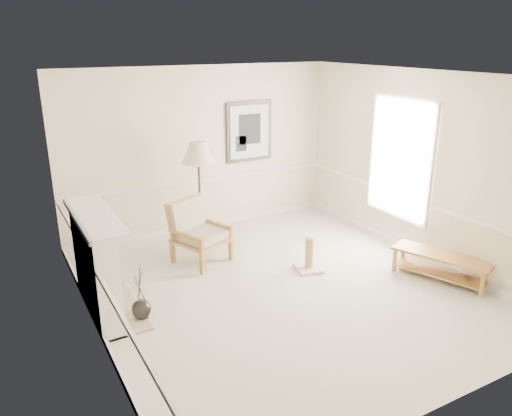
{
  "coord_description": "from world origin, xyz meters",
  "views": [
    {
      "loc": [
        -3.34,
        -5.29,
        3.33
      ],
      "look_at": [
        -0.02,
        0.7,
        0.99
      ],
      "focal_mm": 35.0,
      "sensor_mm": 36.0,
      "label": 1
    }
  ],
  "objects_px": {
    "floor_vase": "(142,310)",
    "floor_lamp": "(198,155)",
    "scratching_post": "(309,259)",
    "armchair": "(196,228)",
    "bench": "(441,263)"
  },
  "relations": [
    {
      "from": "floor_vase",
      "to": "scratching_post",
      "type": "bearing_deg",
      "value": 3.02
    },
    {
      "from": "scratching_post",
      "to": "floor_lamp",
      "type": "bearing_deg",
      "value": 118.78
    },
    {
      "from": "floor_vase",
      "to": "bench",
      "type": "xyz_separation_m",
      "value": [
        4.1,
        -1.04,
        0.13
      ]
    },
    {
      "from": "bench",
      "to": "floor_vase",
      "type": "bearing_deg",
      "value": 165.77
    },
    {
      "from": "armchair",
      "to": "floor_lamp",
      "type": "relative_size",
      "value": 0.57
    },
    {
      "from": "bench",
      "to": "scratching_post",
      "type": "bearing_deg",
      "value": 141.51
    },
    {
      "from": "floor_vase",
      "to": "floor_lamp",
      "type": "xyz_separation_m",
      "value": [
        1.63,
        1.94,
        1.39
      ]
    },
    {
      "from": "floor_vase",
      "to": "floor_lamp",
      "type": "distance_m",
      "value": 2.89
    },
    {
      "from": "armchair",
      "to": "scratching_post",
      "type": "bearing_deg",
      "value": -63.57
    },
    {
      "from": "armchair",
      "to": "scratching_post",
      "type": "distance_m",
      "value": 1.8
    },
    {
      "from": "floor_vase",
      "to": "bench",
      "type": "bearing_deg",
      "value": -14.23
    },
    {
      "from": "floor_vase",
      "to": "scratching_post",
      "type": "height_order",
      "value": "floor_vase"
    },
    {
      "from": "floor_vase",
      "to": "armchair",
      "type": "xyz_separation_m",
      "value": [
        1.29,
        1.31,
        0.39
      ]
    },
    {
      "from": "floor_vase",
      "to": "scratching_post",
      "type": "xyz_separation_m",
      "value": [
        2.62,
        0.14,
        0.04
      ]
    },
    {
      "from": "bench",
      "to": "floor_lamp",
      "type": "bearing_deg",
      "value": 129.68
    }
  ]
}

